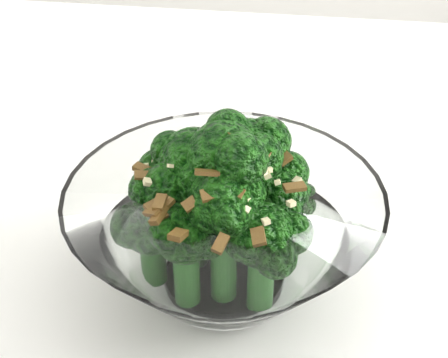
{
  "coord_description": "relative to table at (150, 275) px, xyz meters",
  "views": [
    {
      "loc": [
        -0.07,
        -0.56,
        1.07
      ],
      "look_at": [
        -0.08,
        -0.22,
        0.83
      ],
      "focal_mm": 55.0,
      "sensor_mm": 36.0,
      "label": 1
    }
  ],
  "objects": [
    {
      "name": "table",
      "position": [
        0.0,
        0.0,
        0.0
      ],
      "size": [
        1.29,
        0.95,
        0.75
      ],
      "color": "white",
      "rests_on": "ground"
    },
    {
      "name": "broccoli_dish",
      "position": [
        0.06,
        -0.08,
        0.12
      ],
      "size": [
        0.2,
        0.2,
        0.12
      ],
      "color": "white",
      "rests_on": "table"
    }
  ]
}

